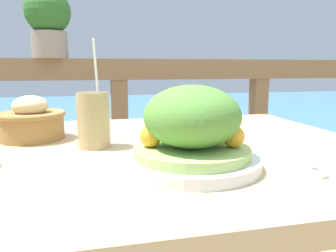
{
  "coord_description": "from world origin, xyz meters",
  "views": [
    {
      "loc": [
        -0.12,
        -0.73,
        0.91
      ],
      "look_at": [
        0.03,
        -0.08,
        0.79
      ],
      "focal_mm": 35.0,
      "sensor_mm": 36.0,
      "label": 1
    }
  ],
  "objects": [
    {
      "name": "patio_table",
      "position": [
        0.0,
        0.0,
        0.63
      ],
      "size": [
        1.08,
        0.83,
        0.73
      ],
      "color": "tan",
      "rests_on": "ground_plane"
    },
    {
      "name": "railing_fence",
      "position": [
        0.0,
        0.74,
        0.66
      ],
      "size": [
        2.8,
        0.08,
        0.95
      ],
      "color": "brown",
      "rests_on": "ground_plane"
    },
    {
      "name": "sea_backdrop",
      "position": [
        0.0,
        3.24,
        0.21
      ],
      "size": [
        12.0,
        4.0,
        0.42
      ],
      "color": "teal",
      "rests_on": "ground_plane"
    },
    {
      "name": "salad_plate",
      "position": [
        0.05,
        -0.18,
        0.8
      ],
      "size": [
        0.25,
        0.25,
        0.15
      ],
      "color": "silver",
      "rests_on": "patio_table"
    },
    {
      "name": "drink_glass",
      "position": [
        -0.12,
        0.02,
        0.8
      ],
      "size": [
        0.07,
        0.08,
        0.24
      ],
      "color": "tan",
      "rests_on": "patio_table"
    },
    {
      "name": "bread_basket",
      "position": [
        -0.27,
        0.14,
        0.78
      ],
      "size": [
        0.17,
        0.17,
        0.11
      ],
      "color": "olive",
      "rests_on": "patio_table"
    },
    {
      "name": "potted_plant",
      "position": [
        -0.28,
        0.74,
        1.1
      ],
      "size": [
        0.18,
        0.18,
        0.28
      ],
      "color": "gray",
      "rests_on": "railing_fence"
    },
    {
      "name": "fork",
      "position": [
        0.25,
        -0.16,
        0.74
      ],
      "size": [
        0.03,
        0.18,
        0.0
      ],
      "color": "silver",
      "rests_on": "patio_table"
    },
    {
      "name": "knife",
      "position": [
        0.24,
        -0.2,
        0.74
      ],
      "size": [
        0.03,
        0.18,
        0.0
      ],
      "color": "silver",
      "rests_on": "patio_table"
    }
  ]
}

